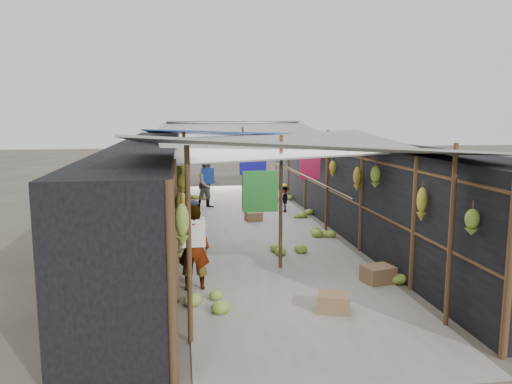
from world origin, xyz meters
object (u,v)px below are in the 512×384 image
crate_near (334,303)px  shopper_blue (208,184)px  vendor_elderly (194,247)px  black_basin (262,199)px  vendor_seated (284,199)px

crate_near → shopper_blue: size_ratio=0.31×
crate_near → vendor_elderly: bearing=166.3°
crate_near → vendor_elderly: size_ratio=0.32×
vendor_elderly → shopper_blue: size_ratio=0.96×
black_basin → shopper_blue: 2.25m
crate_near → black_basin: crate_near is taller
crate_near → vendor_elderly: 2.53m
vendor_elderly → shopper_blue: 7.60m
crate_near → shopper_blue: bearing=117.9°
crate_near → vendor_elderly: vendor_elderly is taller
shopper_blue → vendor_seated: (2.28, -1.05, -0.36)m
crate_near → vendor_seated: vendor_seated is taller
vendor_elderly → vendor_seated: 7.15m
shopper_blue → vendor_seated: size_ratio=1.87×
shopper_blue → vendor_seated: 2.53m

